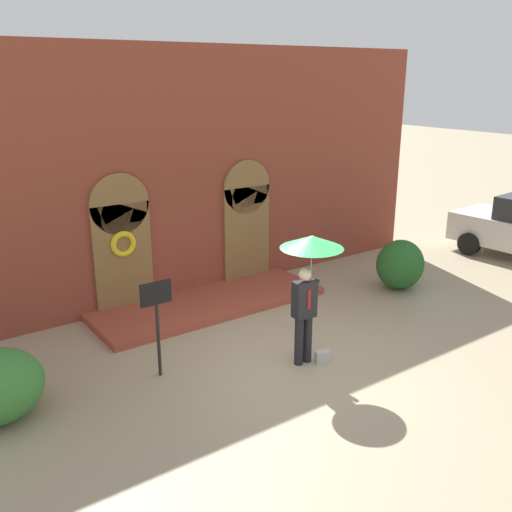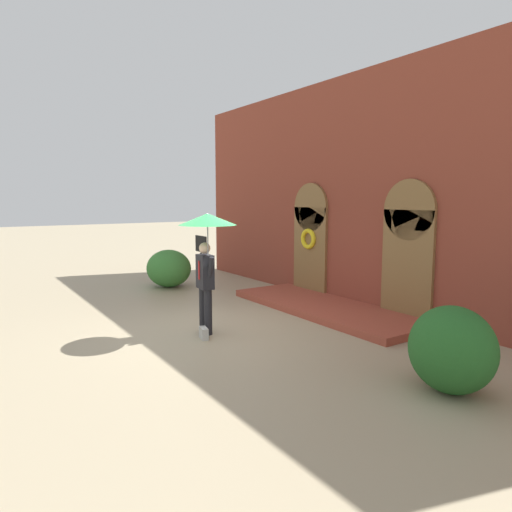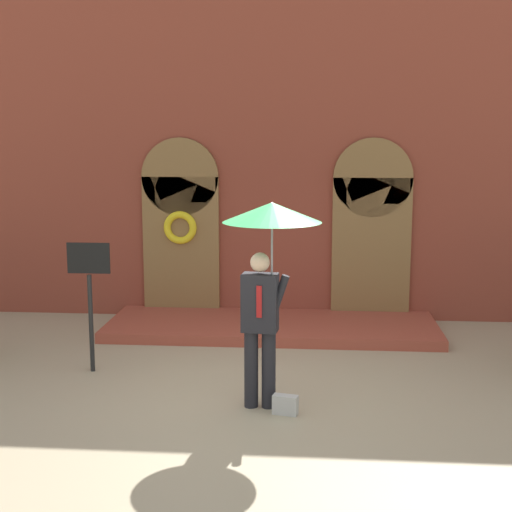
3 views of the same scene
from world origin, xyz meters
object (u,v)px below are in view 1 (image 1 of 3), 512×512
Objects in this scene: person_with_umbrella at (310,261)px; sign_post at (157,313)px; handbag at (323,356)px; shrub_right at (400,265)px.

person_with_umbrella is 1.37× the size of sign_post.
person_with_umbrella is 2.74m from sign_post.
handbag is (0.20, -0.20, -1.80)m from person_with_umbrella.
shrub_right is (4.20, 1.54, -1.31)m from person_with_umbrella.
person_with_umbrella reaches higher than handbag.
person_with_umbrella reaches higher than shrub_right.
person_with_umbrella is 1.97× the size of shrub_right.
person_with_umbrella is 4.66m from shrub_right.
sign_post is (-2.61, 1.28, 1.05)m from handbag.
person_with_umbrella is 8.44× the size of handbag.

